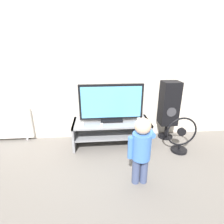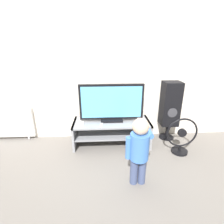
{
  "view_description": "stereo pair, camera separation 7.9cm",
  "coord_description": "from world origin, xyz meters",
  "views": [
    {
      "loc": [
        -0.23,
        -2.44,
        1.61
      ],
      "look_at": [
        0.0,
        0.16,
        0.63
      ],
      "focal_mm": 28.0,
      "sensor_mm": 36.0,
      "label": 1
    },
    {
      "loc": [
        -0.15,
        -2.45,
        1.61
      ],
      "look_at": [
        0.0,
        0.16,
        0.63
      ],
      "focal_mm": 28.0,
      "sensor_mm": 36.0,
      "label": 2
    }
  ],
  "objects": [
    {
      "name": "remote_primary",
      "position": [
        -0.48,
        0.16,
        0.44
      ],
      "size": [
        0.05,
        0.13,
        0.03
      ],
      "color": "white",
      "rests_on": "tv_stand"
    },
    {
      "name": "television",
      "position": [
        0.0,
        0.28,
        0.74
      ],
      "size": [
        1.05,
        0.2,
        0.63
      ],
      "color": "black",
      "rests_on": "tv_stand"
    },
    {
      "name": "radiator",
      "position": [
        -1.82,
        0.53,
        0.33
      ],
      "size": [
        0.82,
        0.08,
        0.61
      ],
      "color": "white",
      "rests_on": "ground_plane"
    },
    {
      "name": "tv_stand",
      "position": [
        0.0,
        0.26,
        0.29
      ],
      "size": [
        1.29,
        0.52,
        0.43
      ],
      "color": "gray",
      "rests_on": "ground_plane"
    },
    {
      "name": "game_console",
      "position": [
        0.46,
        0.22,
        0.45
      ],
      "size": [
        0.05,
        0.2,
        0.05
      ],
      "color": "white",
      "rests_on": "tv_stand"
    },
    {
      "name": "child",
      "position": [
        0.27,
        -0.7,
        0.52
      ],
      "size": [
        0.33,
        0.49,
        0.88
      ],
      "color": "#3F4C72",
      "rests_on": "ground_plane"
    },
    {
      "name": "remote_secondary",
      "position": [
        -0.17,
        0.09,
        0.44
      ],
      "size": [
        0.05,
        0.13,
        0.03
      ],
      "color": "white",
      "rests_on": "tv_stand"
    },
    {
      "name": "wall_back",
      "position": [
        0.0,
        0.6,
        1.3
      ],
      "size": [
        10.0,
        0.06,
        2.6
      ],
      "color": "silver",
      "rests_on": "ground_plane"
    },
    {
      "name": "speaker_tower",
      "position": [
        1.04,
        0.41,
        0.65
      ],
      "size": [
        0.3,
        0.28,
        1.06
      ],
      "color": "black",
      "rests_on": "ground_plane"
    },
    {
      "name": "ground_plane",
      "position": [
        0.0,
        0.0,
        0.0
      ],
      "size": [
        16.0,
        16.0,
        0.0
      ],
      "primitive_type": "plane",
      "color": "slate"
    },
    {
      "name": "floor_fan",
      "position": [
        1.08,
        -0.08,
        0.27
      ],
      "size": [
        0.49,
        0.26,
        0.6
      ],
      "color": "black",
      "rests_on": "ground_plane"
    }
  ]
}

